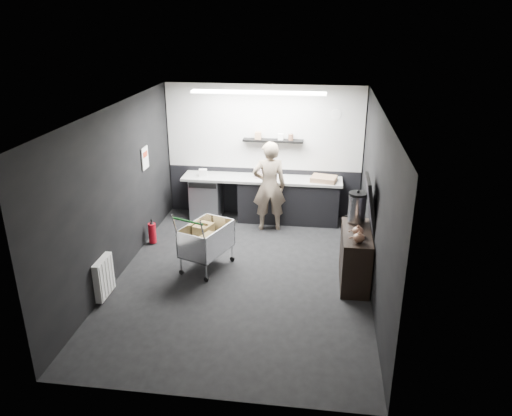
# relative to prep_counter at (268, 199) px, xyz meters

# --- Properties ---
(floor) EXTENTS (5.50, 5.50, 0.00)m
(floor) POSITION_rel_prep_counter_xyz_m (-0.14, -2.42, -0.46)
(floor) COLOR black
(floor) RESTS_ON ground
(ceiling) EXTENTS (5.50, 5.50, 0.00)m
(ceiling) POSITION_rel_prep_counter_xyz_m (-0.14, -2.42, 2.24)
(ceiling) COLOR silver
(ceiling) RESTS_ON wall_back
(wall_back) EXTENTS (5.50, 0.00, 5.50)m
(wall_back) POSITION_rel_prep_counter_xyz_m (-0.14, 0.33, 0.89)
(wall_back) COLOR black
(wall_back) RESTS_ON floor
(wall_front) EXTENTS (5.50, 0.00, 5.50)m
(wall_front) POSITION_rel_prep_counter_xyz_m (-0.14, -5.17, 0.89)
(wall_front) COLOR black
(wall_front) RESTS_ON floor
(wall_left) EXTENTS (0.00, 5.50, 5.50)m
(wall_left) POSITION_rel_prep_counter_xyz_m (-2.14, -2.42, 0.89)
(wall_left) COLOR black
(wall_left) RESTS_ON floor
(wall_right) EXTENTS (0.00, 5.50, 5.50)m
(wall_right) POSITION_rel_prep_counter_xyz_m (1.86, -2.42, 0.89)
(wall_right) COLOR black
(wall_right) RESTS_ON floor
(kitchen_wall_panel) EXTENTS (3.95, 0.02, 1.70)m
(kitchen_wall_panel) POSITION_rel_prep_counter_xyz_m (-0.14, 0.31, 1.39)
(kitchen_wall_panel) COLOR silver
(kitchen_wall_panel) RESTS_ON wall_back
(dado_panel) EXTENTS (3.95, 0.02, 1.00)m
(dado_panel) POSITION_rel_prep_counter_xyz_m (-0.14, 0.31, 0.04)
(dado_panel) COLOR black
(dado_panel) RESTS_ON wall_back
(floating_shelf) EXTENTS (1.20, 0.22, 0.04)m
(floating_shelf) POSITION_rel_prep_counter_xyz_m (0.06, 0.20, 1.16)
(floating_shelf) COLOR black
(floating_shelf) RESTS_ON wall_back
(wall_clock) EXTENTS (0.20, 0.03, 0.20)m
(wall_clock) POSITION_rel_prep_counter_xyz_m (1.26, 0.30, 1.69)
(wall_clock) COLOR white
(wall_clock) RESTS_ON wall_back
(poster) EXTENTS (0.02, 0.30, 0.40)m
(poster) POSITION_rel_prep_counter_xyz_m (-2.12, -1.12, 1.09)
(poster) COLOR white
(poster) RESTS_ON wall_left
(poster_red_band) EXTENTS (0.02, 0.22, 0.10)m
(poster_red_band) POSITION_rel_prep_counter_xyz_m (-2.11, -1.12, 1.16)
(poster_red_band) COLOR red
(poster_red_band) RESTS_ON poster
(radiator) EXTENTS (0.10, 0.50, 0.60)m
(radiator) POSITION_rel_prep_counter_xyz_m (-2.08, -3.32, -0.11)
(radiator) COLOR white
(radiator) RESTS_ON wall_left
(ceiling_strip) EXTENTS (2.40, 0.20, 0.04)m
(ceiling_strip) POSITION_rel_prep_counter_xyz_m (-0.14, -0.57, 2.21)
(ceiling_strip) COLOR white
(ceiling_strip) RESTS_ON ceiling
(prep_counter) EXTENTS (3.20, 0.61, 0.90)m
(prep_counter) POSITION_rel_prep_counter_xyz_m (0.00, 0.00, 0.00)
(prep_counter) COLOR black
(prep_counter) RESTS_ON floor
(person) EXTENTS (0.72, 0.54, 1.77)m
(person) POSITION_rel_prep_counter_xyz_m (0.07, -0.45, 0.43)
(person) COLOR #C2B399
(person) RESTS_ON floor
(shopping_cart) EXTENTS (0.88, 1.15, 1.05)m
(shopping_cart) POSITION_rel_prep_counter_xyz_m (-0.78, -2.19, 0.04)
(shopping_cart) COLOR silver
(shopping_cart) RESTS_ON floor
(sideboard) EXTENTS (0.49, 1.15, 1.73)m
(sideboard) POSITION_rel_prep_counter_xyz_m (1.64, -2.29, 0.09)
(sideboard) COLOR black
(sideboard) RESTS_ON floor
(fire_extinguisher) EXTENTS (0.14, 0.14, 0.46)m
(fire_extinguisher) POSITION_rel_prep_counter_xyz_m (-1.99, -1.41, -0.23)
(fire_extinguisher) COLOR #AE0B18
(fire_extinguisher) RESTS_ON floor
(cardboard_box) EXTENTS (0.54, 0.45, 0.10)m
(cardboard_box) POSITION_rel_prep_counter_xyz_m (1.10, -0.05, 0.49)
(cardboard_box) COLOR #9F7755
(cardboard_box) RESTS_ON prep_counter
(pink_tub) EXTENTS (0.19, 0.19, 0.19)m
(pink_tub) POSITION_rel_prep_counter_xyz_m (-0.20, 0.00, 0.54)
(pink_tub) COLOR silver
(pink_tub) RESTS_ON prep_counter
(white_container) EXTENTS (0.17, 0.14, 0.14)m
(white_container) POSITION_rel_prep_counter_xyz_m (-1.33, -0.05, 0.51)
(white_container) COLOR white
(white_container) RESTS_ON prep_counter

